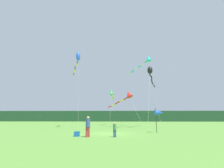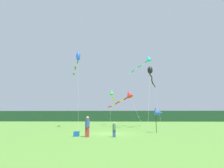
{
  "view_description": "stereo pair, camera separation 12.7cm",
  "coord_description": "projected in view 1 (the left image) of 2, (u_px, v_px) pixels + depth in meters",
  "views": [
    {
      "loc": [
        0.89,
        -18.91,
        1.77
      ],
      "look_at": [
        0.0,
        6.0,
        6.35
      ],
      "focal_mm": 28.25,
      "sensor_mm": 36.0,
      "label": 1
    },
    {
      "loc": [
        1.01,
        -18.91,
        1.77
      ],
      "look_at": [
        0.0,
        6.0,
        6.35
      ],
      "focal_mm": 28.25,
      "sensor_mm": 36.0,
      "label": 2
    }
  ],
  "objects": [
    {
      "name": "ground_plane",
      "position": [
        110.0,
        134.0,
        18.3
      ],
      "size": [
        120.0,
        120.0,
        0.0
      ],
      "primitive_type": "plane",
      "color": "#5B9338"
    },
    {
      "name": "distant_treeline",
      "position": [
        116.0,
        116.0,
        62.86
      ],
      "size": [
        108.0,
        3.73,
        3.67
      ],
      "primitive_type": "cube",
      "color": "#1E4228",
      "rests_on": "ground"
    },
    {
      "name": "person_adult",
      "position": [
        88.0,
        125.0,
        15.3
      ],
      "size": [
        0.39,
        0.39,
        1.77
      ],
      "color": "#B23338",
      "rests_on": "ground"
    },
    {
      "name": "person_child",
      "position": [
        115.0,
        129.0,
        15.24
      ],
      "size": [
        0.28,
        0.28,
        1.27
      ],
      "color": "#334C8C",
      "rests_on": "ground"
    },
    {
      "name": "cooler_box",
      "position": [
        77.0,
        134.0,
        15.75
      ],
      "size": [
        0.47,
        0.38,
        0.44
      ],
      "primitive_type": "cube",
      "color": "#1959B2",
      "rests_on": "ground"
    },
    {
      "name": "banner_flag_pole",
      "position": [
        159.0,
        113.0,
        19.54
      ],
      "size": [
        0.9,
        0.7,
        2.65
      ],
      "color": "black",
      "rests_on": "ground"
    },
    {
      "name": "kite_blue",
      "position": [
        77.0,
        60.0,
        29.41
      ],
      "size": [
        3.23,
        8.73,
        12.23
      ],
      "color": "#B2B2B2",
      "rests_on": "ground"
    },
    {
      "name": "kite_cyan",
      "position": [
        146.0,
        61.0,
        31.54
      ],
      "size": [
        4.61,
        7.76,
        12.36
      ],
      "color": "#B2B2B2",
      "rests_on": "ground"
    },
    {
      "name": "kite_red",
      "position": [
        126.0,
        96.0,
        28.58
      ],
      "size": [
        5.59,
        7.44,
        5.94
      ],
      "color": "#B2B2B2",
      "rests_on": "ground"
    },
    {
      "name": "kite_green",
      "position": [
        112.0,
        94.0,
        35.62
      ],
      "size": [
        0.87,
        6.8,
        7.14
      ],
      "color": "#B2B2B2",
      "rests_on": "ground"
    },
    {
      "name": "kite_black",
      "position": [
        150.0,
        73.0,
        28.28
      ],
      "size": [
        3.41,
        10.7,
        9.64
      ],
      "color": "#B2B2B2",
      "rests_on": "ground"
    }
  ]
}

